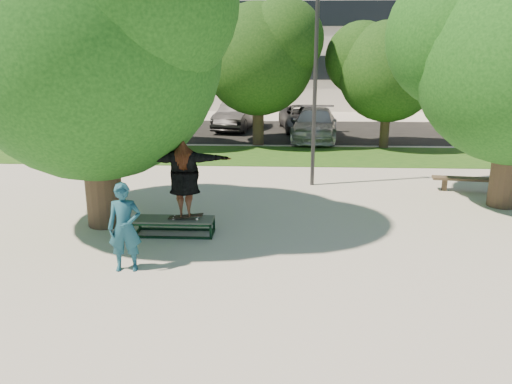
# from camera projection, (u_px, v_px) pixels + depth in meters

# --- Properties ---
(ground) EXTENTS (120.00, 120.00, 0.00)m
(ground) POSITION_uv_depth(u_px,v_px,m) (280.00, 243.00, 10.92)
(ground) COLOR #B0ADA2
(ground) RESTS_ON ground
(grass_strip) EXTENTS (30.00, 4.00, 0.02)m
(grass_strip) POSITION_uv_depth(u_px,v_px,m) (305.00, 156.00, 20.01)
(grass_strip) COLOR #144212
(grass_strip) RESTS_ON ground
(asphalt_strip) EXTENTS (40.00, 8.00, 0.01)m
(asphalt_strip) POSITION_uv_depth(u_px,v_px,m) (280.00, 131.00, 26.31)
(asphalt_strip) COLOR black
(asphalt_strip) RESTS_ON ground
(tree_left) EXTENTS (6.96, 5.95, 7.12)m
(tree_left) POSITION_uv_depth(u_px,v_px,m) (88.00, 33.00, 10.98)
(tree_left) COLOR #38281E
(tree_left) RESTS_ON ground
(bg_tree_left) EXTENTS (5.28, 4.51, 5.77)m
(bg_tree_left) POSITION_uv_depth(u_px,v_px,m) (125.00, 59.00, 20.86)
(bg_tree_left) COLOR #38281E
(bg_tree_left) RESTS_ON ground
(bg_tree_mid) EXTENTS (5.76, 4.92, 6.24)m
(bg_tree_mid) POSITION_uv_depth(u_px,v_px,m) (257.00, 52.00, 21.50)
(bg_tree_mid) COLOR #38281E
(bg_tree_mid) RESTS_ON ground
(bg_tree_right) EXTENTS (5.04, 4.31, 5.43)m
(bg_tree_right) POSITION_uv_depth(u_px,v_px,m) (387.00, 65.00, 20.90)
(bg_tree_right) COLOR #38281E
(bg_tree_right) RESTS_ON ground
(lamppost) EXTENTS (0.25, 0.15, 6.11)m
(lamppost) POSITION_uv_depth(u_px,v_px,m) (315.00, 83.00, 14.83)
(lamppost) COLOR #2D2D30
(lamppost) RESTS_ON ground
(office_building) EXTENTS (30.00, 14.12, 16.00)m
(office_building) POSITION_uv_depth(u_px,v_px,m) (257.00, 0.00, 39.60)
(office_building) COLOR silver
(office_building) RESTS_ON ground
(grind_box) EXTENTS (1.80, 0.60, 0.38)m
(grind_box) POSITION_uv_depth(u_px,v_px,m) (174.00, 226.00, 11.37)
(grind_box) COLOR black
(grind_box) RESTS_ON ground
(skater_rig) EXTENTS (2.14, 0.69, 1.79)m
(skater_rig) POSITION_uv_depth(u_px,v_px,m) (184.00, 179.00, 11.06)
(skater_rig) COLOR white
(skater_rig) RESTS_ON grind_box
(bystander) EXTENTS (0.67, 0.49, 1.71)m
(bystander) POSITION_uv_depth(u_px,v_px,m) (125.00, 227.00, 9.34)
(bystander) COLOR navy
(bystander) RESTS_ON ground
(bench) EXTENTS (2.76, 0.72, 0.42)m
(bench) POSITION_uv_depth(u_px,v_px,m) (480.00, 180.00, 14.79)
(bench) COLOR #4E3F2F
(bench) RESTS_ON ground
(car_silver_a) EXTENTS (1.77, 4.37, 1.49)m
(car_silver_a) POSITION_uv_depth(u_px,v_px,m) (97.00, 123.00, 24.11)
(car_silver_a) COLOR silver
(car_silver_a) RESTS_ON asphalt_strip
(car_dark) EXTENTS (2.44, 4.82, 1.52)m
(car_dark) POSITION_uv_depth(u_px,v_px,m) (237.00, 115.00, 26.69)
(car_dark) COLOR black
(car_dark) RESTS_ON asphalt_strip
(car_grey) EXTENTS (2.74, 5.02, 1.33)m
(car_grey) POSITION_uv_depth(u_px,v_px,m) (304.00, 118.00, 26.28)
(car_grey) COLOR #535357
(car_grey) RESTS_ON asphalt_strip
(car_silver_b) EXTENTS (2.56, 5.20, 1.45)m
(car_silver_b) POSITION_uv_depth(u_px,v_px,m) (315.00, 124.00, 23.63)
(car_silver_b) COLOR #B9B9BE
(car_silver_b) RESTS_ON asphalt_strip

